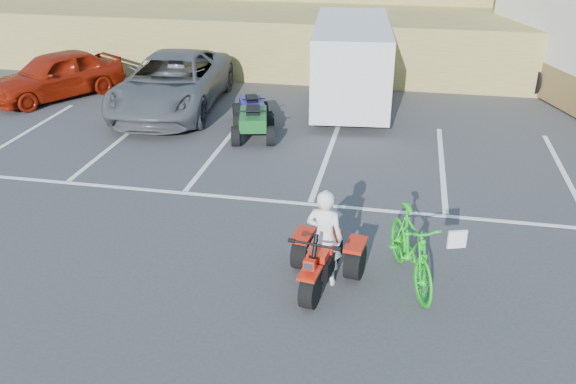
% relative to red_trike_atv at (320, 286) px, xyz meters
% --- Properties ---
extents(ground, '(100.00, 100.00, 0.00)m').
position_rel_red_trike_atv_xyz_m(ground, '(-0.63, 0.43, 0.00)').
color(ground, '#373739').
rests_on(ground, ground).
extents(parking_stripes, '(28.00, 5.16, 0.01)m').
position_rel_red_trike_atv_xyz_m(parking_stripes, '(0.23, 4.50, 0.00)').
color(parking_stripes, white).
rests_on(parking_stripes, ground).
extents(grass_embankment, '(40.00, 8.50, 3.10)m').
position_rel_red_trike_atv_xyz_m(grass_embankment, '(-0.63, 15.91, 1.42)').
color(grass_embankment, olive).
rests_on(grass_embankment, ground).
extents(red_trike_atv, '(1.40, 1.74, 1.03)m').
position_rel_red_trike_atv_xyz_m(red_trike_atv, '(0.00, 0.00, 0.00)').
color(red_trike_atv, red).
rests_on(red_trike_atv, ground).
extents(rider, '(0.64, 0.47, 1.63)m').
position_rel_red_trike_atv_xyz_m(rider, '(0.02, 0.15, 0.82)').
color(rider, white).
rests_on(rider, ground).
extents(green_dirt_bike, '(1.21, 2.13, 1.24)m').
position_rel_red_trike_atv_xyz_m(green_dirt_bike, '(1.37, 0.41, 0.62)').
color(green_dirt_bike, '#14BF19').
rests_on(green_dirt_bike, ground).
extents(grey_pickup, '(3.08, 5.90, 1.59)m').
position_rel_red_trike_atv_xyz_m(grey_pickup, '(-5.57, 8.22, 0.79)').
color(grey_pickup, '#4B4E53').
rests_on(grey_pickup, ground).
extents(red_car, '(3.62, 4.44, 1.42)m').
position_rel_red_trike_atv_xyz_m(red_car, '(-9.55, 8.65, 0.71)').
color(red_car, maroon).
rests_on(red_car, ground).
extents(cargo_trailer, '(2.61, 5.43, 2.45)m').
position_rel_red_trike_atv_xyz_m(cargo_trailer, '(-0.54, 9.56, 1.32)').
color(cargo_trailer, silver).
rests_on(cargo_trailer, ground).
extents(quad_atv_blue, '(1.38, 1.57, 0.85)m').
position_rel_red_trike_atv_xyz_m(quad_atv_blue, '(-3.01, 7.47, 0.00)').
color(quad_atv_blue, navy).
rests_on(quad_atv_blue, ground).
extents(quad_atv_green, '(1.38, 1.65, 0.95)m').
position_rel_red_trike_atv_xyz_m(quad_atv_green, '(-2.67, 6.27, 0.00)').
color(quad_atv_green, '#13531F').
rests_on(quad_atv_green, ground).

